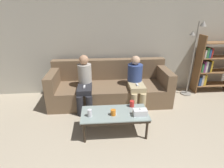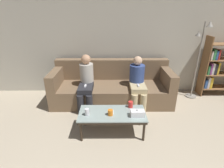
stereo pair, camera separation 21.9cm
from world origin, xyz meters
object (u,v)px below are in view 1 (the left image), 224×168
(tissue_box, at_px, (140,112))
(cup_near_left, at_px, (132,104))
(cup_far_center, at_px, (113,112))
(standing_lamp, at_px, (194,52))
(couch, at_px, (110,87))
(game_remote, at_px, (115,112))
(coffee_table, at_px, (115,115))
(bookshelf, at_px, (211,65))
(cup_near_right, at_px, (90,113))
(seated_person_left_end, at_px, (85,82))
(seated_person_mid_left, at_px, (136,80))

(tissue_box, bearing_deg, cup_near_left, 106.84)
(cup_far_center, distance_m, standing_lamp, 2.50)
(couch, relative_size, cup_far_center, 27.33)
(tissue_box, relative_size, game_remote, 1.47)
(game_remote, bearing_deg, cup_far_center, -116.06)
(couch, xyz_separation_m, game_remote, (0.00, -1.18, 0.08))
(coffee_table, distance_m, cup_far_center, 0.11)
(couch, xyz_separation_m, bookshelf, (2.52, 0.30, 0.36))
(cup_near_right, xyz_separation_m, seated_person_left_end, (-0.13, 0.99, 0.13))
(cup_near_left, height_order, seated_person_mid_left, seated_person_mid_left)
(couch, xyz_separation_m, tissue_box, (0.40, -1.27, 0.12))
(cup_near_left, bearing_deg, cup_far_center, -145.35)
(tissue_box, height_order, bookshelf, bookshelf)
(tissue_box, height_order, seated_person_mid_left, seated_person_mid_left)
(cup_near_left, height_order, tissue_box, tissue_box)
(couch, distance_m, cup_near_right, 1.32)
(game_remote, bearing_deg, standing_lamp, 34.63)
(coffee_table, height_order, seated_person_left_end, seated_person_left_end)
(bookshelf, xyz_separation_m, standing_lamp, (-0.58, -0.14, 0.38))
(tissue_box, bearing_deg, couch, 107.43)
(couch, xyz_separation_m, standing_lamp, (1.94, 0.16, 0.75))
(cup_near_left, height_order, cup_near_right, cup_near_right)
(standing_lamp, bearing_deg, cup_near_right, -149.02)
(seated_person_left_end, bearing_deg, standing_lamp, 9.47)
(cup_far_center, bearing_deg, seated_person_mid_left, 60.65)
(tissue_box, distance_m, bookshelf, 2.65)
(bookshelf, bearing_deg, cup_near_left, -149.29)
(bookshelf, bearing_deg, standing_lamp, -166.17)
(cup_near_right, height_order, bookshelf, bookshelf)
(seated_person_mid_left, bearing_deg, coffee_table, -119.57)
(coffee_table, relative_size, seated_person_left_end, 0.99)
(tissue_box, bearing_deg, standing_lamp, 42.96)
(bookshelf, bearing_deg, couch, -173.12)
(cup_far_center, bearing_deg, seated_person_left_end, 117.06)
(couch, bearing_deg, cup_far_center, -91.39)
(seated_person_left_end, height_order, seated_person_mid_left, seated_person_left_end)
(couch, distance_m, standing_lamp, 2.09)
(tissue_box, bearing_deg, cup_far_center, 175.90)
(game_remote, relative_size, seated_person_left_end, 0.14)
(couch, bearing_deg, cup_near_left, -72.42)
(couch, bearing_deg, tissue_box, -72.57)
(tissue_box, height_order, seated_person_left_end, seated_person_left_end)
(cup_far_center, xyz_separation_m, seated_person_mid_left, (0.57, 1.01, 0.13))
(cup_near_right, xyz_separation_m, bookshelf, (2.92, 1.55, 0.23))
(coffee_table, distance_m, cup_near_left, 0.37)
(game_remote, xyz_separation_m, seated_person_left_end, (-0.54, 0.93, 0.17))
(tissue_box, bearing_deg, coffee_table, 166.45)
(cup_far_center, distance_m, game_remote, 0.08)
(bookshelf, bearing_deg, game_remote, -149.50)
(game_remote, height_order, standing_lamp, standing_lamp)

